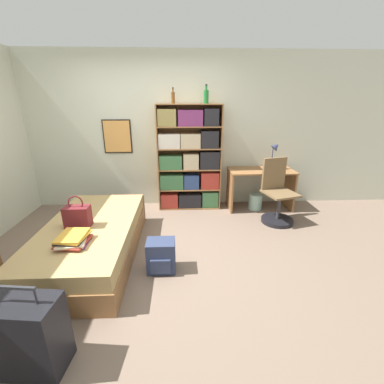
{
  "coord_description": "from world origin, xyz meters",
  "views": [
    {
      "loc": [
        0.49,
        -2.81,
        1.83
      ],
      "look_at": [
        0.63,
        0.2,
        0.75
      ],
      "focal_mm": 24.0,
      "sensor_mm": 36.0,
      "label": 1
    }
  ],
  "objects_px": {
    "desk_lamp": "(275,151)",
    "backpack": "(161,256)",
    "book_stack_on_bed": "(73,239)",
    "bottle_brown": "(206,96)",
    "bed": "(92,239)",
    "handbag": "(78,216)",
    "bookcase": "(190,161)",
    "desk": "(260,182)",
    "suitcase": "(28,336)",
    "desk_chair": "(277,202)",
    "waste_bin": "(255,202)",
    "bottle_green": "(173,97)"
  },
  "relations": [
    {
      "from": "handbag",
      "to": "desk_chair",
      "type": "distance_m",
      "value": 2.87
    },
    {
      "from": "bed",
      "to": "desk_lamp",
      "type": "relative_size",
      "value": 4.23
    },
    {
      "from": "book_stack_on_bed",
      "to": "waste_bin",
      "type": "height_order",
      "value": "book_stack_on_bed"
    },
    {
      "from": "desk",
      "to": "backpack",
      "type": "height_order",
      "value": "desk"
    },
    {
      "from": "bed",
      "to": "desk_lamp",
      "type": "distance_m",
      "value": 3.17
    },
    {
      "from": "bottle_brown",
      "to": "book_stack_on_bed",
      "type": "bearing_deg",
      "value": -128.36
    },
    {
      "from": "suitcase",
      "to": "desk",
      "type": "relative_size",
      "value": 0.64
    },
    {
      "from": "bookcase",
      "to": "desk",
      "type": "bearing_deg",
      "value": -4.71
    },
    {
      "from": "bookcase",
      "to": "backpack",
      "type": "height_order",
      "value": "bookcase"
    },
    {
      "from": "bottle_green",
      "to": "bottle_brown",
      "type": "height_order",
      "value": "bottle_brown"
    },
    {
      "from": "suitcase",
      "to": "bookcase",
      "type": "height_order",
      "value": "bookcase"
    },
    {
      "from": "book_stack_on_bed",
      "to": "desk_lamp",
      "type": "relative_size",
      "value": 0.78
    },
    {
      "from": "suitcase",
      "to": "bookcase",
      "type": "relative_size",
      "value": 0.4
    },
    {
      "from": "bed",
      "to": "handbag",
      "type": "relative_size",
      "value": 5.25
    },
    {
      "from": "desk_lamp",
      "to": "backpack",
      "type": "xyz_separation_m",
      "value": [
        -1.83,
        -1.77,
        -0.84
      ]
    },
    {
      "from": "book_stack_on_bed",
      "to": "waste_bin",
      "type": "distance_m",
      "value": 3.04
    },
    {
      "from": "bottle_brown",
      "to": "desk",
      "type": "height_order",
      "value": "bottle_brown"
    },
    {
      "from": "book_stack_on_bed",
      "to": "suitcase",
      "type": "bearing_deg",
      "value": -87.79
    },
    {
      "from": "bed",
      "to": "bookcase",
      "type": "height_order",
      "value": "bookcase"
    },
    {
      "from": "bottle_green",
      "to": "desk_chair",
      "type": "relative_size",
      "value": 0.24
    },
    {
      "from": "bookcase",
      "to": "desk_lamp",
      "type": "bearing_deg",
      "value": -2.53
    },
    {
      "from": "book_stack_on_bed",
      "to": "waste_bin",
      "type": "xyz_separation_m",
      "value": [
        2.43,
        1.8,
        -0.35
      ]
    },
    {
      "from": "desk_chair",
      "to": "waste_bin",
      "type": "height_order",
      "value": "desk_chair"
    },
    {
      "from": "bottle_brown",
      "to": "desk_chair",
      "type": "distance_m",
      "value": 2.01
    },
    {
      "from": "desk",
      "to": "bed",
      "type": "bearing_deg",
      "value": -150.99
    },
    {
      "from": "desk_lamp",
      "to": "bed",
      "type": "bearing_deg",
      "value": -152.31
    },
    {
      "from": "book_stack_on_bed",
      "to": "desk_lamp",
      "type": "distance_m",
      "value": 3.35
    },
    {
      "from": "bed",
      "to": "bottle_green",
      "type": "relative_size",
      "value": 8.43
    },
    {
      "from": "backpack",
      "to": "waste_bin",
      "type": "bearing_deg",
      "value": 47.37
    },
    {
      "from": "waste_bin",
      "to": "backpack",
      "type": "bearing_deg",
      "value": -132.63
    },
    {
      "from": "book_stack_on_bed",
      "to": "desk",
      "type": "height_order",
      "value": "desk"
    },
    {
      "from": "bookcase",
      "to": "desk",
      "type": "distance_m",
      "value": 1.29
    },
    {
      "from": "handbag",
      "to": "suitcase",
      "type": "xyz_separation_m",
      "value": [
        0.12,
        -1.37,
        -0.28
      ]
    },
    {
      "from": "bottle_green",
      "to": "desk_lamp",
      "type": "distance_m",
      "value": 1.9
    },
    {
      "from": "suitcase",
      "to": "desk_chair",
      "type": "distance_m",
      "value": 3.45
    },
    {
      "from": "bottle_green",
      "to": "handbag",
      "type": "bearing_deg",
      "value": -125.34
    },
    {
      "from": "bottle_green",
      "to": "desk_chair",
      "type": "bearing_deg",
      "value": -21.33
    },
    {
      "from": "suitcase",
      "to": "desk_lamp",
      "type": "bearing_deg",
      "value": 46.92
    },
    {
      "from": "desk_chair",
      "to": "bookcase",
      "type": "bearing_deg",
      "value": 154.69
    },
    {
      "from": "desk_lamp",
      "to": "waste_bin",
      "type": "distance_m",
      "value": 0.93
    },
    {
      "from": "handbag",
      "to": "bottle_brown",
      "type": "height_order",
      "value": "bottle_brown"
    },
    {
      "from": "suitcase",
      "to": "bottle_brown",
      "type": "xyz_separation_m",
      "value": [
        1.5,
        2.91,
        1.6
      ]
    },
    {
      "from": "desk",
      "to": "suitcase",
      "type": "bearing_deg",
      "value": -131.09
    },
    {
      "from": "bottle_brown",
      "to": "desk_lamp",
      "type": "relative_size",
      "value": 0.6
    },
    {
      "from": "handbag",
      "to": "book_stack_on_bed",
      "type": "distance_m",
      "value": 0.41
    },
    {
      "from": "bookcase",
      "to": "bottle_brown",
      "type": "height_order",
      "value": "bottle_brown"
    },
    {
      "from": "bottle_brown",
      "to": "desk",
      "type": "relative_size",
      "value": 0.26
    },
    {
      "from": "bookcase",
      "to": "bottle_green",
      "type": "relative_size",
      "value": 7.44
    },
    {
      "from": "backpack",
      "to": "bottle_green",
      "type": "bearing_deg",
      "value": 85.93
    },
    {
      "from": "handbag",
      "to": "bottle_brown",
      "type": "bearing_deg",
      "value": 43.66
    }
  ]
}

